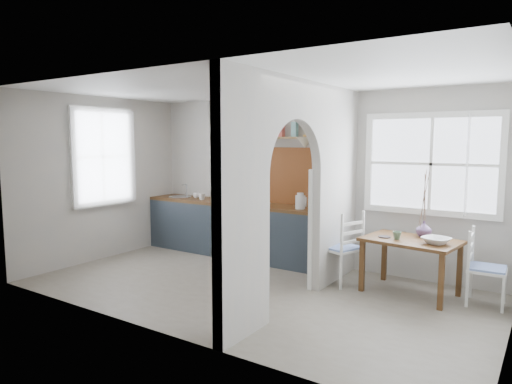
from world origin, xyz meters
The scene contains 26 objects.
floor centered at (0.00, 0.00, 0.00)m, with size 5.80×3.20×0.01m, color #6F6555.
ceiling centered at (0.00, 0.00, 2.60)m, with size 5.80×3.20×0.01m, color beige.
walls centered at (0.00, 0.00, 1.30)m, with size 5.81×3.21×2.60m.
partition centered at (0.70, 0.06, 1.45)m, with size 0.12×3.20×2.60m.
kitchen_window centered at (-2.87, 0.00, 1.65)m, with size 0.10×1.16×1.50m, color white, non-canonical shape.
nook_window centered at (1.80, 1.56, 1.60)m, with size 1.76×0.10×1.30m, color white, non-canonical shape.
counter centered at (-1.13, 1.33, 0.46)m, with size 3.50×0.60×0.90m.
sink centered at (-2.43, 1.30, 0.89)m, with size 0.40×0.40×0.02m, color silver.
backsplash centered at (-0.20, 1.58, 1.35)m, with size 1.65×0.03×0.90m, color brown.
shelf centered at (-0.20, 1.49, 2.00)m, with size 1.75×0.20×0.21m.
pendant_lamp centered at (0.15, 1.15, 1.88)m, with size 0.26×0.26×0.16m, color beige.
utensil_rail centered at (0.61, 0.90, 1.45)m, with size 0.02×0.02×0.50m, color silver.
dining_table centered at (1.74, 0.96, 0.35)m, with size 1.11×0.74×0.69m, color #533318, non-canonical shape.
chair_left centered at (0.84, 0.88, 0.49)m, with size 0.45×0.45×0.99m, color white, non-canonical shape.
chair_right centered at (2.59, 1.04, 0.44)m, with size 0.41×0.41×0.89m, color white, non-canonical shape.
kettle centered at (0.05, 1.22, 1.02)m, with size 0.20×0.16×0.24m, color silver, non-canonical shape.
mug_a centered at (-1.83, 1.20, 0.96)m, with size 0.12×0.12×0.11m, color white.
mug_b centered at (-2.09, 1.35, 0.94)m, with size 0.11×0.11×0.09m, color white.
knife_block centered at (-1.27, 1.38, 1.02)m, with size 0.11×0.16×0.25m, color #3F2715.
jar centered at (-1.32, 1.42, 0.98)m, with size 0.10×0.10×0.16m, color #777358.
towel_magenta centered at (0.58, 0.98, 0.28)m, with size 0.02×0.03×0.55m, color #C21870.
towel_orange centered at (0.58, 0.93, 0.25)m, with size 0.02×0.03×0.47m, color orange.
bowl centered at (2.05, 0.87, 0.73)m, with size 0.31×0.31×0.08m, color white.
table_cup centered at (1.59, 0.85, 0.74)m, with size 0.10×0.10×0.10m, color #547457.
plate centered at (1.42, 0.89, 0.70)m, with size 0.15×0.15×0.01m, color black.
vase centered at (1.83, 1.20, 0.80)m, with size 0.19×0.19×0.20m, color #5F446D.
Camera 1 is at (3.18, -4.72, 1.92)m, focal length 32.00 mm.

